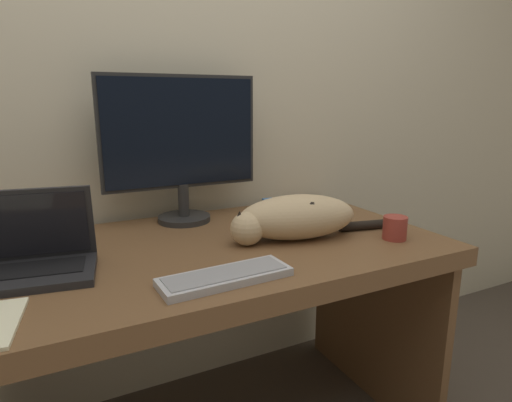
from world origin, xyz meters
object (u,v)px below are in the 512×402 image
object	(u,v)px
external_keyboard	(225,277)
cat	(294,217)
monitor	(181,143)
coffee_mug	(395,228)
laptop	(32,258)

from	to	relation	value
external_keyboard	cat	xyz separation A→B (m)	(0.33, 0.21, 0.06)
monitor	coffee_mug	bearing A→B (deg)	-43.21
external_keyboard	cat	bearing A→B (deg)	29.61
cat	external_keyboard	bearing A→B (deg)	-135.61
cat	coffee_mug	distance (m)	0.33
laptop	monitor	bearing A→B (deg)	41.13
external_keyboard	monitor	bearing A→B (deg)	80.04
laptop	cat	world-z (taller)	laptop
coffee_mug	monitor	bearing A→B (deg)	136.79
cat	coffee_mug	bearing A→B (deg)	-15.08
laptop	external_keyboard	distance (m)	0.50
external_keyboard	coffee_mug	bearing A→B (deg)	2.67
external_keyboard	coffee_mug	world-z (taller)	coffee_mug
laptop	external_keyboard	world-z (taller)	laptop
monitor	external_keyboard	distance (m)	0.64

